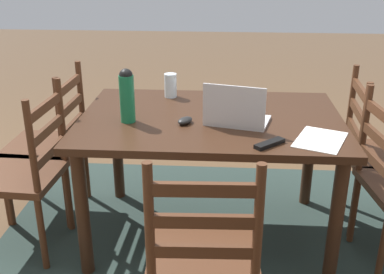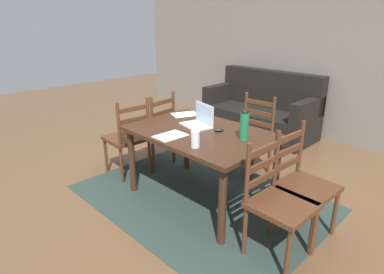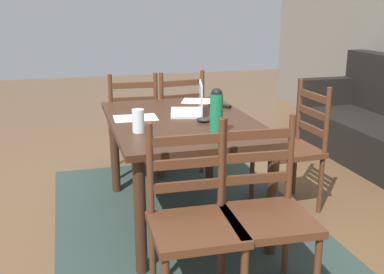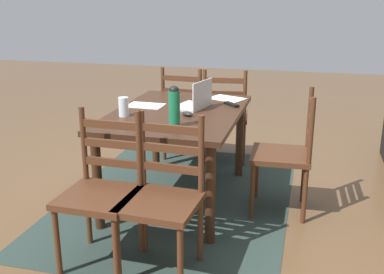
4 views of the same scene
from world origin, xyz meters
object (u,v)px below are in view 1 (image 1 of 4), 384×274
at_px(water_bottle, 127,95).
at_px(drinking_glass, 171,85).
at_px(dining_table, 211,133).
at_px(tv_remote, 270,144).
at_px(chair_left_near, 379,154).
at_px(chair_right_near, 50,145).
at_px(chair_right_far, 25,174).
at_px(chair_far_head, 203,256).
at_px(laptop, 236,114).
at_px(computer_mouse, 185,121).

bearing_deg(water_bottle, drinking_glass, -111.48).
height_order(dining_table, tv_remote, tv_remote).
xyz_separation_m(dining_table, chair_left_near, (-1.00, -0.20, -0.19)).
xyz_separation_m(chair_right_near, tv_remote, (-1.29, 0.57, 0.29)).
bearing_deg(chair_left_near, chair_right_near, 0.11).
xyz_separation_m(chair_right_far, water_bottle, (-0.57, -0.09, 0.43)).
distance_m(chair_right_far, tv_remote, 1.33).
height_order(chair_right_near, chair_right_far, same).
xyz_separation_m(chair_right_near, chair_far_head, (-1.00, 1.05, 0.00)).
relative_size(chair_far_head, water_bottle, 3.32).
distance_m(chair_left_near, laptop, 0.98).
relative_size(chair_right_far, laptop, 2.61).
xyz_separation_m(chair_right_far, computer_mouse, (-0.87, -0.08, 0.30)).
distance_m(chair_far_head, chair_right_far, 1.20).
bearing_deg(computer_mouse, chair_left_near, -134.55).
bearing_deg(computer_mouse, tv_remote, 177.81).
relative_size(chair_left_near, chair_far_head, 1.00).
bearing_deg(chair_left_near, drinking_glass, -6.57).
relative_size(chair_right_near, water_bottle, 3.32).
distance_m(drinking_glass, computer_mouse, 0.48).
xyz_separation_m(chair_left_near, chair_far_head, (1.00, 1.05, 0.00)).
bearing_deg(water_bottle, tv_remote, 159.24).
relative_size(dining_table, chair_right_far, 1.50).
relative_size(laptop, drinking_glass, 2.52).
distance_m(chair_right_far, laptop, 1.19).
distance_m(chair_left_near, drinking_glass, 1.31).
distance_m(chair_far_head, water_bottle, 0.97).
bearing_deg(chair_right_far, drinking_glass, -144.01).
distance_m(chair_right_near, drinking_glass, 0.84).
relative_size(chair_right_near, chair_far_head, 1.00).
bearing_deg(chair_far_head, water_bottle, -59.88).
bearing_deg(chair_left_near, chair_right_far, 11.15).
relative_size(chair_right_near, laptop, 2.61).
height_order(chair_far_head, water_bottle, water_bottle).
height_order(dining_table, chair_right_near, chair_right_near).
relative_size(chair_far_head, tv_remote, 5.59).
bearing_deg(tv_remote, computer_mouse, -164.81).
xyz_separation_m(laptop, drinking_glass, (0.39, -0.46, 0.01)).
height_order(water_bottle, tv_remote, water_bottle).
distance_m(chair_right_near, laptop, 1.22).
relative_size(laptop, water_bottle, 1.27).
relative_size(dining_table, drinking_glass, 9.82).
distance_m(drinking_glass, tv_remote, 0.91).
height_order(drinking_glass, computer_mouse, drinking_glass).
bearing_deg(chair_far_head, chair_right_far, -33.42).
relative_size(water_bottle, tv_remote, 1.68).
bearing_deg(drinking_glass, dining_table, 127.03).
relative_size(drinking_glass, computer_mouse, 1.45).
distance_m(chair_right_near, chair_far_head, 1.45).
height_order(water_bottle, drinking_glass, water_bottle).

